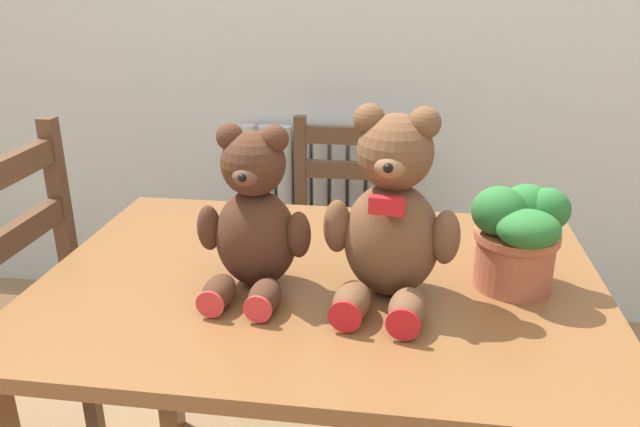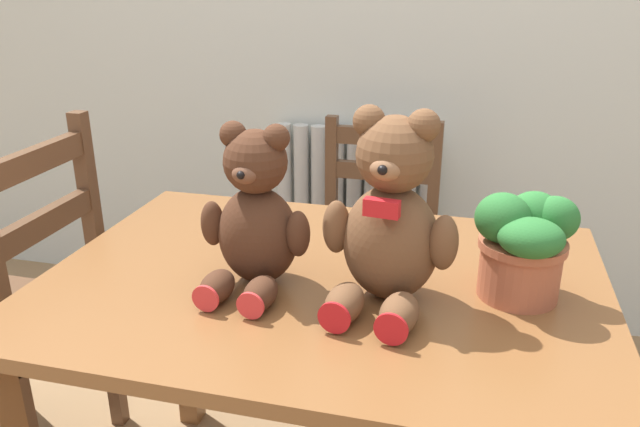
{
  "view_description": "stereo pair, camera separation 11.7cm",
  "coord_description": "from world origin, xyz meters",
  "views": [
    {
      "loc": [
        0.16,
        -0.72,
        1.33
      ],
      "look_at": [
        0.0,
        0.36,
        0.9
      ],
      "focal_mm": 35.0,
      "sensor_mm": 36.0,
      "label": 1
    },
    {
      "loc": [
        0.28,
        -0.7,
        1.33
      ],
      "look_at": [
        0.0,
        0.36,
        0.9
      ],
      "focal_mm": 35.0,
      "sensor_mm": 36.0,
      "label": 2
    }
  ],
  "objects": [
    {
      "name": "potted_plant",
      "position": [
        0.38,
        0.42,
        0.86
      ],
      "size": [
        0.19,
        0.18,
        0.21
      ],
      "color": "#B25B3D",
      "rests_on": "dining_table"
    },
    {
      "name": "radiator",
      "position": [
        -0.17,
        1.59,
        0.35
      ],
      "size": [
        0.64,
        0.1,
        0.77
      ],
      "color": "beige",
      "rests_on": "ground_plane"
    },
    {
      "name": "dining_table",
      "position": [
        0.0,
        0.41,
        0.63
      ],
      "size": [
        1.13,
        0.82,
        0.74
      ],
      "color": "brown",
      "rests_on": "ground_plane"
    },
    {
      "name": "teddy_bear_left",
      "position": [
        -0.12,
        0.35,
        0.88
      ],
      "size": [
        0.23,
        0.23,
        0.32
      ],
      "rotation": [
        0.0,
        0.0,
        3.09
      ],
      "color": "#472819",
      "rests_on": "dining_table"
    },
    {
      "name": "wooden_chair_side",
      "position": [
        -0.88,
        0.51,
        0.48
      ],
      "size": [
        0.44,
        0.42,
        0.99
      ],
      "rotation": [
        0.0,
        0.0,
        1.57
      ],
      "color": "brown",
      "rests_on": "ground_plane"
    },
    {
      "name": "teddy_bear_right",
      "position": [
        0.14,
        0.35,
        0.9
      ],
      "size": [
        0.26,
        0.27,
        0.37
      ],
      "rotation": [
        0.0,
        0.0,
        3.02
      ],
      "color": "brown",
      "rests_on": "dining_table"
    },
    {
      "name": "wooden_chair_behind",
      "position": [
        -0.03,
        1.23,
        0.44
      ],
      "size": [
        0.4,
        0.45,
        0.86
      ],
      "rotation": [
        0.0,
        0.0,
        3.14
      ],
      "color": "brown",
      "rests_on": "ground_plane"
    }
  ]
}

